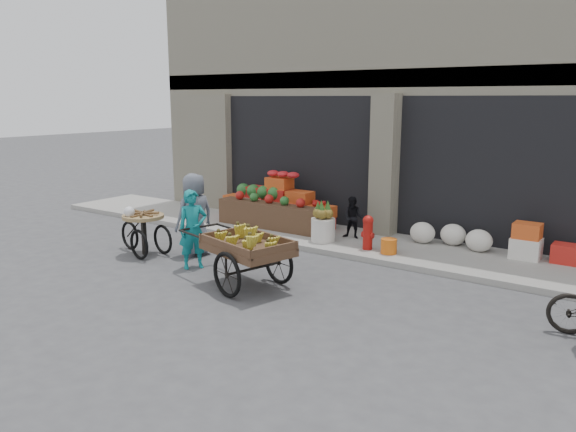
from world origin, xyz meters
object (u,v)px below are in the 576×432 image
Objects in this scene: pineapple_bin at (323,230)px; fire_hydrant at (368,231)px; orange_bucket at (389,246)px; banana_cart at (246,243)px; seated_person at (353,218)px; tricycle_cart at (143,228)px; vendor_woman at (193,229)px; vendor_grey at (195,215)px.

fire_hydrant is at bearing -2.60° from pineapple_bin.
orange_bucket is 3.25m from banana_cart.
seated_person reaches higher than tricycle_cart.
pineapple_bin is 0.19× the size of banana_cart.
tricycle_cart is (-1.50, 0.09, -0.19)m from vendor_woman.
fire_hydrant is at bearing -7.64° from vendor_woman.
vendor_grey reaches higher than banana_cart.
fire_hydrant is 0.55m from orange_bucket.
pineapple_bin is 3.02m from vendor_woman.
fire_hydrant is 3.11m from banana_cart.
vendor_grey is (-2.11, 0.96, 0.07)m from banana_cart.
fire_hydrant is 3.55m from vendor_grey.
pineapple_bin is 0.75m from seated_person.
tricycle_cart is 0.86× the size of vendor_grey.
pineapple_bin is 0.36× the size of tricycle_cart.
seated_person is at bearing 56.31° from pineapple_bin.
orange_bucket is 0.22× the size of tricycle_cart.
orange_bucket is at bearing -5.71° from fire_hydrant.
vendor_grey is (-3.40, -1.98, 0.58)m from orange_bucket.
banana_cart is at bearing -68.22° from vendor_woman.
vendor_grey is (-0.60, 0.67, 0.10)m from vendor_woman.
orange_bucket is 0.21× the size of vendor_woman.
seated_person is at bearing 54.81° from tricycle_cart.
banana_cart is at bearing 1.07° from tricycle_cart.
vendor_woman is 0.89× the size of vendor_grey.
seated_person reaches higher than orange_bucket.
seated_person is 4.49m from tricycle_cart.
orange_bucket is 0.12× the size of banana_cart.
fire_hydrant is at bearing 42.84° from tricycle_cart.
pineapple_bin is at bearing 52.95° from tricycle_cart.
vendor_woman reaches higher than tricycle_cart.
pineapple_bin is at bearing 177.40° from fire_hydrant.
seated_person is at bearing 103.83° from banana_cart.
pineapple_bin is 0.31× the size of vendor_grey.
vendor_woman is (-1.60, -3.35, 0.17)m from seated_person.
vendor_woman reaches higher than seated_person.
pineapple_bin is 1.61m from orange_bucket.
vendor_grey is (-2.90, -2.03, 0.34)m from fire_hydrant.
pineapple_bin is 0.73× the size of fire_hydrant.
vendor_woman reaches higher than pineapple_bin.
vendor_grey is at bearing -139.35° from seated_person.
pineapple_bin is 1.62× the size of orange_bucket.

